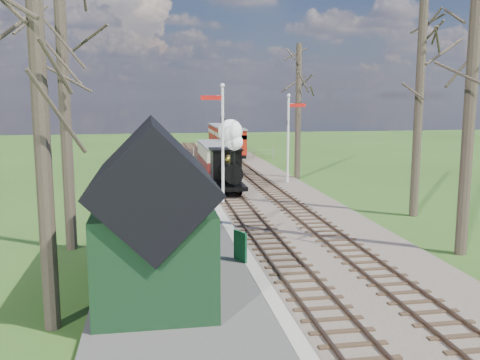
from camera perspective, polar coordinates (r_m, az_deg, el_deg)
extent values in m
plane|color=#2F5019|center=(13.00, 11.47, -16.75)|extent=(140.00, 140.00, 0.00)
ellipsoid|color=#385B23|center=(80.77, 1.09, -8.02)|extent=(70.40, 44.00, 19.80)
ellipsoid|color=#385B23|center=(81.51, 19.66, -4.81)|extent=(51.20, 32.00, 14.40)
ellipsoid|color=#385B23|center=(83.91, -11.81, -6.40)|extent=(64.00, 40.00, 18.00)
cube|color=brown|center=(33.83, 0.16, -0.45)|extent=(8.00, 60.00, 0.10)
cube|color=brown|center=(33.56, -2.87, -0.38)|extent=(0.07, 60.00, 0.12)
cube|color=brown|center=(33.69, -1.18, -0.34)|extent=(0.07, 60.00, 0.12)
cube|color=#38281C|center=(33.63, -2.02, -0.44)|extent=(1.60, 60.00, 0.09)
cube|color=brown|center=(33.96, 1.49, -0.26)|extent=(0.07, 60.00, 0.12)
cube|color=brown|center=(34.16, 3.14, -0.22)|extent=(0.07, 60.00, 0.12)
cube|color=#38281C|center=(34.06, 2.31, -0.32)|extent=(1.60, 60.00, 0.09)
cube|color=#474442|center=(25.50, -7.47, -3.54)|extent=(5.00, 44.00, 0.20)
cube|color=#B2AD9E|center=(25.68, -2.32, -3.37)|extent=(0.40, 44.00, 0.21)
cube|color=black|center=(15.44, -9.12, -6.54)|extent=(3.00, 6.00, 2.60)
cube|color=black|center=(15.06, -9.30, 0.26)|extent=(3.25, 6.30, 3.25)
cube|color=black|center=(14.65, -3.03, -8.51)|extent=(0.06, 1.20, 2.00)
cylinder|color=silver|center=(27.26, -1.85, 3.51)|extent=(0.14, 0.14, 6.00)
sphere|color=silver|center=(27.14, -1.89, 10.04)|extent=(0.24, 0.24, 0.24)
cube|color=#B7140F|center=(27.07, -3.05, 8.76)|extent=(1.10, 0.08, 0.22)
cube|color=black|center=(27.16, -1.87, 6.45)|extent=(0.18, 0.06, 0.30)
cylinder|color=silver|center=(34.13, 5.14, 4.16)|extent=(0.14, 0.14, 5.50)
sphere|color=silver|center=(34.01, 5.21, 8.95)|extent=(0.24, 0.24, 0.24)
cube|color=#B7140F|center=(34.15, 6.10, 7.93)|extent=(1.10, 0.08, 0.22)
cube|color=black|center=(34.05, 5.17, 6.09)|extent=(0.18, 0.06, 0.30)
cylinder|color=#382D23|center=(13.17, -20.33, 3.62)|extent=(0.39, 0.39, 9.00)
cylinder|color=#382D23|center=(20.11, -18.22, 8.25)|extent=(0.41, 0.41, 11.00)
cylinder|color=#382D23|center=(20.07, 23.46, 9.39)|extent=(0.42, 0.42, 12.00)
cylinder|color=#382D23|center=(25.92, 18.52, 7.20)|extent=(0.40, 0.40, 10.00)
cylinder|color=#382D23|center=(36.27, 6.23, 7.20)|extent=(0.39, 0.39, 9.00)
cube|color=slate|center=(47.37, -3.91, 3.10)|extent=(12.60, 0.02, 0.01)
cube|color=slate|center=(47.40, -3.90, 2.74)|extent=(12.60, 0.02, 0.02)
cylinder|color=slate|center=(47.39, -3.90, 2.80)|extent=(0.08, 0.08, 1.00)
cube|color=black|center=(30.38, -1.22, -0.45)|extent=(1.57, 3.70, 0.23)
cylinder|color=black|center=(29.71, -1.07, 0.95)|extent=(1.02, 2.40, 1.02)
cube|color=black|center=(31.33, -1.53, 1.54)|extent=(1.66, 1.48, 1.85)
cylinder|color=black|center=(28.70, -0.81, 2.34)|extent=(0.26, 0.26, 0.74)
sphere|color=gold|center=(29.90, -1.16, 2.26)|extent=(0.48, 0.48, 0.48)
sphere|color=white|center=(28.63, -0.61, 4.09)|extent=(0.92, 0.92, 0.92)
sphere|color=white|center=(28.64, -1.04, 5.21)|extent=(1.29, 1.29, 1.29)
cylinder|color=black|center=(29.25, -1.88, -1.07)|extent=(0.09, 0.59, 0.59)
cylinder|color=black|center=(29.40, 0.06, -1.01)|extent=(0.09, 0.59, 0.59)
cube|color=black|center=(36.27, -2.60, 0.94)|extent=(1.76, 6.47, 0.28)
cube|color=#501412|center=(36.20, -2.61, 1.81)|extent=(1.85, 6.47, 0.83)
cube|color=beige|center=(36.10, -2.62, 3.12)|extent=(1.85, 6.47, 0.83)
cube|color=slate|center=(36.06, -2.63, 3.85)|extent=(1.94, 6.65, 0.11)
cube|color=black|center=(47.09, -1.04, 2.85)|extent=(1.95, 5.14, 0.31)
cube|color=maroon|center=(47.03, -1.05, 3.60)|extent=(2.05, 5.14, 0.92)
cube|color=beige|center=(46.95, -1.05, 4.72)|extent=(2.05, 5.14, 0.92)
cube|color=slate|center=(46.91, -1.05, 5.34)|extent=(2.16, 5.34, 0.12)
cube|color=black|center=(52.51, -1.94, 3.48)|extent=(1.95, 5.14, 0.31)
cube|color=maroon|center=(52.45, -1.94, 4.15)|extent=(2.05, 5.14, 0.92)
cube|color=beige|center=(52.38, -1.95, 5.16)|extent=(2.05, 5.14, 0.92)
cube|color=slate|center=(52.35, -1.95, 5.72)|extent=(2.16, 5.34, 0.12)
cube|color=#104B29|center=(17.72, 0.03, -7.07)|extent=(0.35, 0.65, 1.00)
cube|color=silver|center=(17.75, 0.16, -7.04)|extent=(0.27, 0.54, 0.82)
cube|color=#422D17|center=(14.62, -4.19, -11.70)|extent=(0.78, 1.54, 0.06)
cube|color=#422D17|center=(14.56, -4.95, -10.61)|extent=(0.42, 1.45, 0.64)
cube|color=#422D17|center=(14.10, -3.27, -13.09)|extent=(0.06, 0.06, 0.21)
cube|color=#422D17|center=(15.25, -5.02, -11.37)|extent=(0.06, 0.06, 0.21)
imported|color=#1C1D32|center=(14.42, -3.07, -9.85)|extent=(0.36, 0.55, 1.50)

